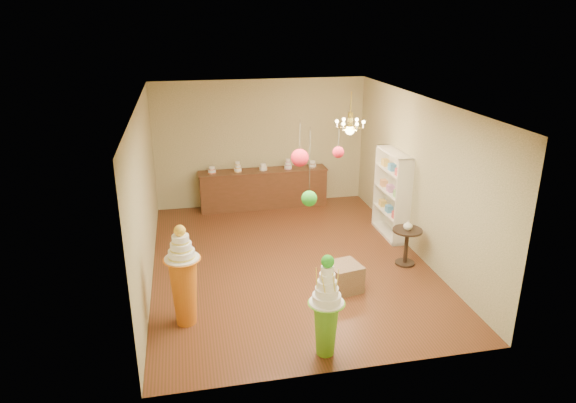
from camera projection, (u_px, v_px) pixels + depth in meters
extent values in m
plane|color=#592E18|center=(289.00, 261.00, 9.69)|extent=(6.50, 6.50, 0.00)
plane|color=white|center=(289.00, 101.00, 8.66)|extent=(6.50, 6.50, 0.00)
cube|color=tan|center=(261.00, 143.00, 12.16)|extent=(5.00, 0.04, 3.00)
cube|color=tan|center=(344.00, 269.00, 6.18)|extent=(5.00, 0.04, 3.00)
cube|color=tan|center=(145.00, 195.00, 8.70)|extent=(0.04, 6.50, 3.00)
cube|color=tan|center=(419.00, 177.00, 9.65)|extent=(0.04, 6.50, 3.00)
cone|color=#69BD29|center=(326.00, 329.00, 6.93)|extent=(0.41, 0.41, 0.78)
cylinder|color=white|center=(326.00, 302.00, 6.79)|extent=(0.56, 0.56, 0.03)
cylinder|color=white|center=(327.00, 298.00, 6.76)|extent=(0.45, 0.45, 0.10)
cylinder|color=white|center=(327.00, 291.00, 6.73)|extent=(0.37, 0.37, 0.10)
cylinder|color=white|center=(327.00, 284.00, 6.69)|extent=(0.31, 0.31, 0.10)
cylinder|color=white|center=(327.00, 277.00, 6.66)|extent=(0.25, 0.25, 0.10)
cylinder|color=white|center=(327.00, 270.00, 6.62)|extent=(0.21, 0.21, 0.10)
sphere|color=green|center=(328.00, 261.00, 6.58)|extent=(0.17, 0.17, 0.17)
cone|color=orange|center=(185.00, 291.00, 7.58)|extent=(0.55, 0.55, 1.06)
cylinder|color=white|center=(182.00, 258.00, 7.40)|extent=(0.66, 0.66, 0.03)
cylinder|color=white|center=(182.00, 254.00, 7.37)|extent=(0.49, 0.49, 0.12)
cylinder|color=white|center=(181.00, 246.00, 7.33)|extent=(0.39, 0.39, 0.12)
cylinder|color=white|center=(180.00, 239.00, 7.29)|extent=(0.32, 0.32, 0.12)
sphere|color=yellow|center=(180.00, 231.00, 7.25)|extent=(0.17, 0.17, 0.17)
cube|color=#846648|center=(344.00, 277.00, 8.61)|extent=(0.61, 0.61, 0.47)
cube|color=#532E1A|center=(263.00, 189.00, 12.27)|extent=(3.00, 0.50, 0.90)
cube|color=#532E1A|center=(263.00, 171.00, 12.11)|extent=(3.04, 0.54, 0.03)
cylinder|color=white|center=(212.00, 170.00, 11.85)|extent=(0.18, 0.18, 0.16)
cylinder|color=white|center=(238.00, 167.00, 11.95)|extent=(0.18, 0.18, 0.24)
cylinder|color=white|center=(263.00, 167.00, 12.08)|extent=(0.18, 0.18, 0.16)
cylinder|color=white|center=(288.00, 164.00, 12.18)|extent=(0.18, 0.18, 0.24)
cylinder|color=white|center=(312.00, 164.00, 12.30)|extent=(0.18, 0.18, 0.16)
cube|color=#EDE9CD|center=(398.00, 194.00, 10.59)|extent=(0.04, 1.20, 1.80)
cube|color=#EDE9CD|center=(390.00, 212.00, 10.69)|extent=(0.30, 1.14, 0.03)
cube|color=#EDE9CD|center=(391.00, 192.00, 10.54)|extent=(0.30, 1.14, 0.03)
cube|color=#EDE9CD|center=(393.00, 171.00, 10.38)|extent=(0.30, 1.14, 0.03)
cylinder|color=black|center=(405.00, 263.00, 9.57)|extent=(0.46, 0.46, 0.04)
cylinder|color=black|center=(406.00, 247.00, 9.46)|extent=(0.09, 0.09, 0.68)
cylinder|color=black|center=(408.00, 230.00, 9.35)|extent=(0.69, 0.69, 0.04)
imported|color=#EDE9CD|center=(408.00, 225.00, 9.31)|extent=(0.19, 0.19, 0.17)
cylinder|color=#3A362A|center=(300.00, 139.00, 7.26)|extent=(0.01, 0.01, 0.55)
sphere|color=red|center=(300.00, 158.00, 7.36)|extent=(0.26, 0.26, 0.26)
cylinder|color=#3A362A|center=(310.00, 163.00, 6.89)|extent=(0.01, 0.01, 1.00)
sphere|color=green|center=(309.00, 198.00, 7.06)|extent=(0.22, 0.22, 0.22)
cylinder|color=#3A362A|center=(339.00, 139.00, 6.88)|extent=(0.01, 0.01, 0.37)
sphere|color=red|center=(338.00, 152.00, 6.94)|extent=(0.16, 0.16, 0.16)
cylinder|color=gold|center=(351.00, 105.00, 9.85)|extent=(0.02, 0.02, 0.50)
cylinder|color=gold|center=(350.00, 120.00, 9.95)|extent=(0.10, 0.10, 0.30)
sphere|color=#FFD38C|center=(350.00, 130.00, 10.02)|extent=(0.18, 0.18, 0.18)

